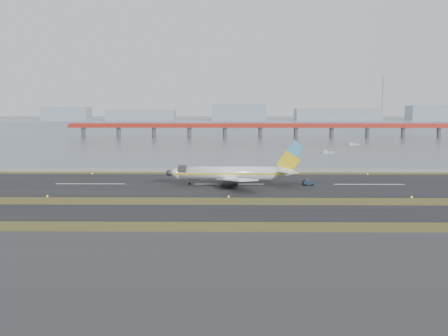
{
  "coord_description": "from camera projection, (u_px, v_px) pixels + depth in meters",
  "views": [
    {
      "loc": [
        0.75,
        -129.08,
        23.17
      ],
      "look_at": [
        -1.37,
        22.0,
        5.68
      ],
      "focal_mm": 45.0,
      "sensor_mm": 36.0,
      "label": 1
    }
  ],
  "objects": [
    {
      "name": "taxiway_strip",
      "position": [
        228.0,
        213.0,
        118.96
      ],
      "size": [
        1000.0,
        18.0,
        0.1
      ],
      "primitive_type": "cube",
      "color": "black",
      "rests_on": "ground"
    },
    {
      "name": "bay_water",
      "position": [
        231.0,
        125.0,
        587.79
      ],
      "size": [
        1400.0,
        800.0,
        1.3
      ],
      "primitive_type": "cube",
      "color": "#495A68",
      "rests_on": "ground"
    },
    {
      "name": "workboat_far",
      "position": [
        352.0,
        144.0,
        311.21
      ],
      "size": [
        7.15,
        4.83,
        1.67
      ],
      "rotation": [
        0.0,
        0.0,
        0.43
      ],
      "color": "#BABABF",
      "rests_on": "ground"
    },
    {
      "name": "apron_strip",
      "position": [
        226.0,
        274.0,
        76.25
      ],
      "size": [
        1000.0,
        50.0,
        0.1
      ],
      "primitive_type": "cube",
      "color": "#313133",
      "rests_on": "ground"
    },
    {
      "name": "red_pier",
      "position": [
        260.0,
        127.0,
        378.09
      ],
      "size": [
        260.0,
        5.0,
        10.2
      ],
      "color": "red",
      "rests_on": "ground"
    },
    {
      "name": "runway_strip",
      "position": [
        229.0,
        184.0,
        160.68
      ],
      "size": [
        1000.0,
        45.0,
        0.1
      ],
      "primitive_type": "cube",
      "color": "black",
      "rests_on": "ground"
    },
    {
      "name": "seawall",
      "position": [
        230.0,
        170.0,
        190.43
      ],
      "size": [
        1000.0,
        2.5,
        1.0
      ],
      "primitive_type": "cube",
      "color": "gray",
      "rests_on": "ground"
    },
    {
      "name": "airliner",
      "position": [
        234.0,
        173.0,
        158.71
      ],
      "size": [
        38.52,
        32.89,
        12.8
      ],
      "color": "white",
      "rests_on": "ground"
    },
    {
      "name": "workboat_near",
      "position": [
        327.0,
        152.0,
        260.35
      ],
      "size": [
        6.33,
        3.67,
        1.47
      ],
      "rotation": [
        0.0,
        0.0,
        0.31
      ],
      "color": "#BABABF",
      "rests_on": "ground"
    },
    {
      "name": "ground",
      "position": [
        229.0,
        203.0,
        130.89
      ],
      "size": [
        1000.0,
        1000.0,
        0.0
      ],
      "primitive_type": "plane",
      "color": "#374016",
      "rests_on": "ground"
    },
    {
      "name": "far_shoreline",
      "position": [
        242.0,
        116.0,
        745.83
      ],
      "size": [
        1400.0,
        80.0,
        60.5
      ],
      "color": "#92A0AD",
      "rests_on": "ground"
    },
    {
      "name": "pushback_tug",
      "position": [
        308.0,
        182.0,
        158.55
      ],
      "size": [
        3.17,
        2.23,
        1.86
      ],
      "rotation": [
        0.0,
        0.0,
        0.21
      ],
      "color": "#16283D",
      "rests_on": "ground"
    }
  ]
}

